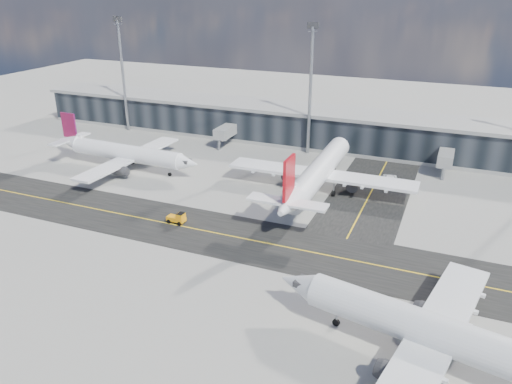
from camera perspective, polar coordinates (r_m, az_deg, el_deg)
ground at (r=75.73m, az=-4.89°, el=-6.21°), size 300.00×300.00×0.00m
taxiway_lanes at (r=82.91m, az=0.92°, el=-3.39°), size 180.00×63.00×0.03m
terminal_concourse at (r=121.97m, az=6.99°, el=7.24°), size 152.00×19.80×8.80m
floodlight_masts at (r=112.85m, az=6.25°, el=12.01°), size 102.50×0.70×28.90m
airliner_af at (r=108.86m, az=-14.81°, el=4.36°), size 35.44×30.18×10.51m
airliner_redtail at (r=93.15m, az=7.14°, el=2.25°), size 35.87×42.19×12.55m
airliner_near at (r=55.60m, az=21.19°, el=-15.29°), size 38.75×33.25×11.53m
baggage_tug at (r=82.91m, az=-8.94°, el=-2.95°), size 3.15×1.72×1.93m
service_van at (r=100.79m, az=15.07°, el=1.23°), size 3.78×6.36×1.66m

